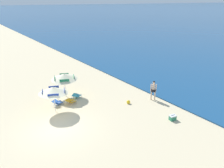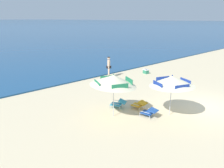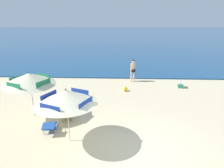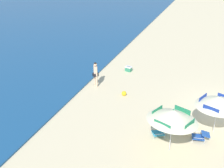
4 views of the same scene
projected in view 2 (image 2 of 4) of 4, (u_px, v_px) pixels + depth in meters
name	position (u px, v px, depth m)	size (l,w,h in m)	color
ground_plane	(206.00, 106.00, 13.06)	(800.00, 800.00, 0.00)	beige
beach_umbrella_striped_main	(113.00, 80.00, 11.21)	(3.38, 3.38, 2.32)	silver
beach_umbrella_striped_second	(172.00, 81.00, 11.41)	(2.47, 2.49, 2.19)	silver
lounge_chair_under_umbrella	(118.00, 103.00, 12.78)	(0.88, 1.02, 0.51)	teal
lounge_chair_beside_umbrella	(139.00, 104.00, 12.64)	(0.67, 0.94, 0.50)	gold
lounge_chair_facing_sea	(149.00, 112.00, 11.61)	(0.67, 0.93, 0.49)	#1E4799
person_standing_near_shore	(109.00, 65.00, 19.22)	(0.44, 0.44, 1.80)	beige
cooler_box	(146.00, 71.00, 20.76)	(0.44, 0.55, 0.43)	#2D7F5B
beach_ball	(123.00, 82.00, 17.42)	(0.32, 0.32, 0.32)	yellow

